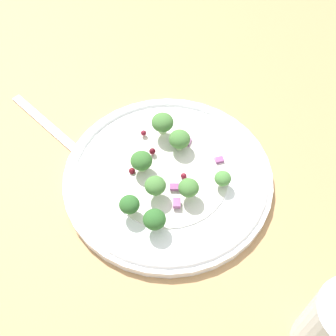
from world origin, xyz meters
TOP-DOWN VIEW (x-y plane):
  - ground_plane at (0.00, 0.00)cm, footprint 180.00×180.00cm
  - plate at (0.67, -2.08)cm, footprint 26.85×26.85cm
  - dressing_pool at (0.67, -2.08)cm, footprint 15.57×15.57cm
  - broccoli_floret_0 at (-7.02, -3.49)cm, footprint 2.67×2.67cm
  - broccoli_floret_1 at (5.13, -1.91)cm, footprint 2.81×2.81cm
  - broccoli_floret_2 at (-1.59, -5.65)cm, footprint 2.50×2.50cm
  - broccoli_floret_3 at (-2.86, -1.85)cm, footprint 2.59×2.59cm
  - broccoli_floret_4 at (1.62, -8.96)cm, footprint 2.07×2.07cm
  - broccoli_floret_5 at (6.51, 1.04)cm, footprint 2.93×2.93cm
  - broccoli_floret_6 at (0.11, 1.23)cm, footprint 2.77×2.77cm
  - broccoli_floret_7 at (-6.28, 0.17)cm, footprint 2.44×2.44cm
  - cranberry_0 at (0.91, -4.12)cm, footprint 0.75×0.75cm
  - cranberry_1 at (-0.80, 2.29)cm, footprint 0.82×0.82cm
  - cranberry_2 at (5.27, 3.30)cm, footprint 0.77×0.77cm
  - cranberry_3 at (2.81, 0.98)cm, footprint 0.84×0.84cm
  - onion_bit_0 at (-1.10, -3.75)cm, footprint 1.27×1.54cm
  - onion_bit_1 at (6.39, -2.52)cm, footprint 1.22×1.07cm
  - onion_bit_2 at (-3.27, -4.80)cm, footprint 1.44×1.27cm
  - onion_bit_3 at (2.71, -8.76)cm, footprint 1.34×1.21cm
  - onion_bit_4 at (5.05, -7.51)cm, footprint 1.31×1.36cm
  - fork at (1.88, 14.79)cm, footprint 8.79×17.87cm

SIDE VIEW (x-z plane):
  - ground_plane at x=0.00cm, z-range -2.00..0.00cm
  - fork at x=1.88cm, z-range 0.00..0.50cm
  - plate at x=0.67cm, z-range 0.01..1.71cm
  - dressing_pool at x=0.67cm, z-range 1.20..1.40cm
  - onion_bit_1 at x=6.39cm, z-range 1.27..1.78cm
  - onion_bit_4 at x=5.05cm, z-range 1.41..1.84cm
  - cranberry_1 at x=-0.80cm, z-range 1.27..2.08cm
  - onion_bit_3 at x=2.71cm, z-range 1.51..1.90cm
  - cranberry_0 at x=0.91cm, z-range 1.36..2.12cm
  - onion_bit_0 at x=-1.10cm, z-range 1.64..2.02cm
  - onion_bit_2 at x=-3.27cm, z-range 1.69..2.24cm
  - cranberry_2 at x=5.27cm, z-range 1.63..2.40cm
  - cranberry_3 at x=2.81cm, z-range 1.65..2.50cm
  - broccoli_floret_4 at x=1.62cm, z-range 1.78..3.87cm
  - broccoli_floret_1 at x=5.13cm, z-range 1.76..4.60cm
  - broccoli_floret_7 at x=-6.28cm, z-range 2.05..4.52cm
  - broccoli_floret_0 at x=-7.02cm, z-range 1.94..4.64cm
  - broccoli_floret_6 at x=0.11cm, z-range 1.95..4.75cm
  - broccoli_floret_2 at x=-1.59cm, z-range 2.13..4.67cm
  - broccoli_floret_3 at x=-2.86cm, z-range 2.21..4.83cm
  - broccoli_floret_5 at x=6.51cm, z-range 2.27..5.24cm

